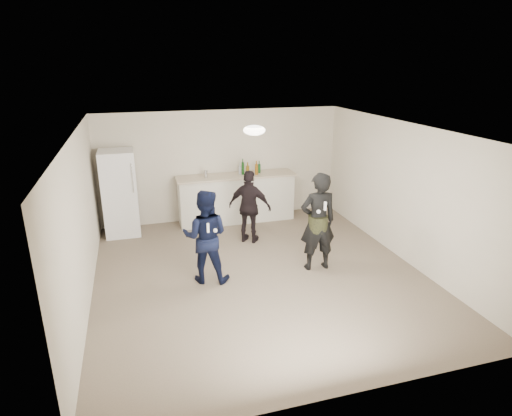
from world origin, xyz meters
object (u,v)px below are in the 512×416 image
object	(u,v)px
man	(206,236)
woman	(318,222)
fridge	(120,193)
shaker	(206,174)
counter	(236,199)
spectator	(250,207)

from	to	relation	value
man	woman	bearing A→B (deg)	-164.00
man	woman	world-z (taller)	woman
fridge	shaker	bearing A→B (deg)	1.05
counter	fridge	bearing A→B (deg)	-178.41
woman	shaker	bearing A→B (deg)	-59.11
counter	spectator	size ratio (longest dim) A/B	1.74
shaker	fridge	bearing A→B (deg)	-178.95
man	spectator	bearing A→B (deg)	-110.46
shaker	spectator	world-z (taller)	spectator
shaker	counter	bearing A→B (deg)	3.04
shaker	man	size ratio (longest dim) A/B	0.11
fridge	spectator	world-z (taller)	fridge
man	shaker	bearing A→B (deg)	-81.13
man	woman	xyz separation A→B (m)	(1.95, -0.11, 0.09)
man	spectator	xyz separation A→B (m)	(1.13, 1.36, -0.04)
counter	woman	bearing A→B (deg)	-73.82
counter	spectator	world-z (taller)	spectator
woman	spectator	bearing A→B (deg)	-58.88
spectator	woman	bearing A→B (deg)	152.73
counter	fridge	xyz separation A→B (m)	(-2.51, -0.07, 0.38)
counter	shaker	distance (m)	0.95
counter	shaker	world-z (taller)	shaker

